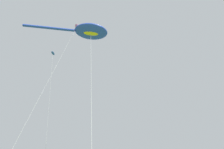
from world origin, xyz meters
TOP-DOWN VIEW (x-y plane):
  - big_show_kite at (-0.03, 11.31)m, footprint 6.82×8.93m
  - small_kite_triangle_green at (-0.57, 13.01)m, footprint 3.54×0.72m
  - small_kite_delta_white at (3.17, 22.06)m, footprint 3.97×2.90m

SIDE VIEW (x-z plane):
  - big_show_kite at x=-0.03m, z-range 8.84..27.40m
  - small_kite_triangle_green at x=-0.57m, z-range 9.15..29.27m
  - small_kite_delta_white at x=3.17m, z-range 11.20..35.34m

